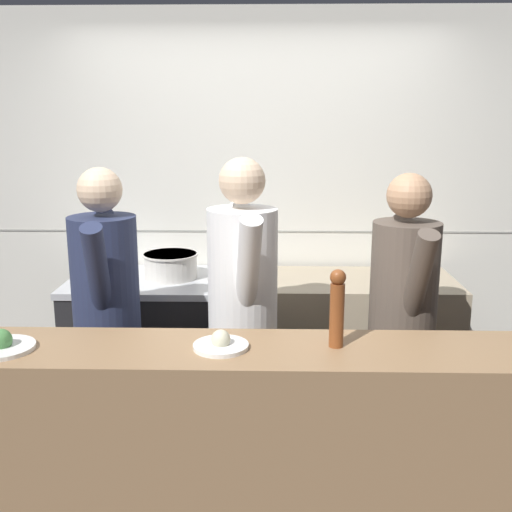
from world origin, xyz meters
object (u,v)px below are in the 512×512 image
(plated_dish_appetiser, at_px, (221,344))
(chef_line, at_px, (402,318))
(oven_range, at_px, (164,346))
(chef_sous, at_px, (243,309))
(chef_head_cook, at_px, (107,312))
(stock_pot, at_px, (171,265))
(pepper_mill, at_px, (337,307))
(plated_dish_main, at_px, (1,345))
(chefs_knife, at_px, (401,285))

(plated_dish_appetiser, xyz_separation_m, chef_line, (0.87, 0.61, -0.10))
(oven_range, distance_m, chef_sous, 1.05)
(oven_range, height_order, chef_line, chef_line)
(plated_dish_appetiser, bearing_deg, chef_head_cook, 135.36)
(chef_line, bearing_deg, stock_pot, 144.92)
(oven_range, relative_size, chef_sous, 0.68)
(chef_sous, bearing_deg, pepper_mill, -64.97)
(chef_head_cook, bearing_deg, oven_range, 70.72)
(plated_dish_main, bearing_deg, plated_dish_appetiser, 2.69)
(oven_range, height_order, plated_dish_main, plated_dish_main)
(plated_dish_main, relative_size, chef_line, 0.16)
(plated_dish_main, xyz_separation_m, chef_head_cook, (0.24, 0.67, -0.09))
(stock_pot, xyz_separation_m, chef_line, (1.30, -0.76, -0.08))
(oven_range, xyz_separation_m, plated_dish_appetiser, (0.49, -1.36, 0.56))
(oven_range, bearing_deg, plated_dish_appetiser, -70.25)
(chefs_knife, height_order, pepper_mill, pepper_mill)
(chefs_knife, distance_m, chef_head_cook, 1.73)
(oven_range, height_order, plated_dish_appetiser, plated_dish_appetiser)
(stock_pot, distance_m, chefs_knife, 1.43)
(chef_head_cook, bearing_deg, plated_dish_main, -117.28)
(oven_range, height_order, stock_pot, stock_pot)
(stock_pot, distance_m, chef_head_cook, 0.78)
(chefs_knife, bearing_deg, plated_dish_appetiser, -129.06)
(oven_range, bearing_deg, stock_pot, 18.28)
(chef_head_cook, relative_size, chef_line, 1.01)
(pepper_mill, bearing_deg, stock_pot, 123.86)
(plated_dish_main, bearing_deg, chef_head_cook, 70.07)
(plated_dish_main, height_order, pepper_mill, pepper_mill)
(plated_dish_appetiser, height_order, chef_sous, chef_sous)
(stock_pot, relative_size, plated_dish_main, 1.32)
(oven_range, height_order, pepper_mill, pepper_mill)
(plated_dish_appetiser, xyz_separation_m, pepper_mill, (0.47, 0.03, 0.15))
(oven_range, relative_size, stock_pot, 3.31)
(plated_dish_main, xyz_separation_m, chef_sous, (0.95, 0.66, -0.06))
(plated_dish_appetiser, distance_m, chef_head_cook, 0.90)
(plated_dish_appetiser, bearing_deg, chef_sous, 84.42)
(stock_pot, bearing_deg, chef_line, -30.41)
(chefs_knife, relative_size, chef_head_cook, 0.22)
(chefs_knife, distance_m, chef_line, 0.62)
(chef_head_cook, xyz_separation_m, chef_sous, (0.70, -0.01, 0.03))
(oven_range, distance_m, chef_line, 1.61)
(plated_dish_appetiser, distance_m, chef_sous, 0.62)
(chef_head_cook, bearing_deg, chef_sous, -8.55)
(oven_range, xyz_separation_m, chef_head_cook, (-0.15, -0.73, 0.47))
(chef_line, bearing_deg, plated_dish_appetiser, -149.43)
(pepper_mill, xyz_separation_m, chef_sous, (-0.41, 0.59, -0.21))
(plated_dish_main, bearing_deg, chef_line, 20.48)
(plated_dish_main, distance_m, pepper_mill, 1.37)
(plated_dish_main, xyz_separation_m, plated_dish_appetiser, (0.89, 0.04, -0.00))
(chefs_knife, relative_size, pepper_mill, 1.15)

